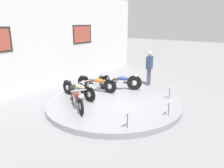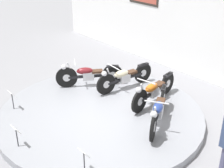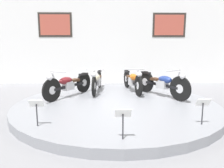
{
  "view_description": "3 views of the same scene",
  "coord_description": "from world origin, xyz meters",
  "px_view_note": "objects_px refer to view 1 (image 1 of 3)",
  "views": [
    {
      "loc": [
        -6.47,
        -4.76,
        3.21
      ],
      "look_at": [
        0.04,
        0.11,
        0.85
      ],
      "focal_mm": 35.0,
      "sensor_mm": 36.0,
      "label": 1
    },
    {
      "loc": [
        5.4,
        -4.26,
        4.29
      ],
      "look_at": [
        0.24,
        0.18,
        0.99
      ],
      "focal_mm": 50.0,
      "sensor_mm": 36.0,
      "label": 2
    },
    {
      "loc": [
        -0.25,
        -5.54,
        1.69
      ],
      "look_at": [
        -0.12,
        -0.07,
        0.69
      ],
      "focal_mm": 35.0,
      "sensor_mm": 36.0,
      "label": 3
    }
  ],
  "objects_px": {
    "motorcycle_maroon": "(77,98)",
    "info_placard_front_centre": "(169,105)",
    "motorcycle_blue": "(120,81)",
    "info_placard_front_right": "(170,90)",
    "motorcycle_cream": "(79,89)",
    "visitor_standing": "(149,66)",
    "info_placard_front_left": "(128,116)",
    "motorcycle_orange": "(97,83)"
  },
  "relations": [
    {
      "from": "motorcycle_blue",
      "to": "info_placard_front_right",
      "type": "relative_size",
      "value": 3.39
    },
    {
      "from": "motorcycle_maroon",
      "to": "info_placard_front_right",
      "type": "distance_m",
      "value": 3.69
    },
    {
      "from": "motorcycle_blue",
      "to": "motorcycle_maroon",
      "type": "bearing_deg",
      "value": -179.95
    },
    {
      "from": "motorcycle_orange",
      "to": "visitor_standing",
      "type": "xyz_separation_m",
      "value": [
        2.82,
        -1.08,
        0.44
      ]
    },
    {
      "from": "motorcycle_maroon",
      "to": "motorcycle_blue",
      "type": "xyz_separation_m",
      "value": [
        2.72,
        0.0,
        0.02
      ]
    },
    {
      "from": "info_placard_front_left",
      "to": "info_placard_front_centre",
      "type": "relative_size",
      "value": 1.0
    },
    {
      "from": "motorcycle_blue",
      "to": "info_placard_front_left",
      "type": "relative_size",
      "value": 3.39
    },
    {
      "from": "motorcycle_maroon",
      "to": "visitor_standing",
      "type": "distance_m",
      "value": 4.79
    },
    {
      "from": "motorcycle_orange",
      "to": "visitor_standing",
      "type": "relative_size",
      "value": 1.11
    },
    {
      "from": "motorcycle_maroon",
      "to": "info_placard_front_centre",
      "type": "height_order",
      "value": "motorcycle_maroon"
    },
    {
      "from": "motorcycle_blue",
      "to": "visitor_standing",
      "type": "height_order",
      "value": "visitor_standing"
    },
    {
      "from": "info_placard_front_left",
      "to": "info_placard_front_centre",
      "type": "height_order",
      "value": "same"
    },
    {
      "from": "info_placard_front_right",
      "to": "motorcycle_orange",
      "type": "bearing_deg",
      "value": 108.21
    },
    {
      "from": "motorcycle_blue",
      "to": "motorcycle_orange",
      "type": "bearing_deg",
      "value": 138.73
    },
    {
      "from": "motorcycle_cream",
      "to": "info_placard_front_centre",
      "type": "xyz_separation_m",
      "value": [
        0.57,
        -3.58,
        -0.01
      ]
    },
    {
      "from": "info_placard_front_left",
      "to": "motorcycle_blue",
      "type": "bearing_deg",
      "value": 38.04
    },
    {
      "from": "motorcycle_maroon",
      "to": "info_placard_front_left",
      "type": "height_order",
      "value": "motorcycle_maroon"
    },
    {
      "from": "visitor_standing",
      "to": "motorcycle_maroon",
      "type": "bearing_deg",
      "value": 175.31
    },
    {
      "from": "motorcycle_cream",
      "to": "info_placard_front_left",
      "type": "distance_m",
      "value": 3.13
    },
    {
      "from": "visitor_standing",
      "to": "motorcycle_orange",
      "type": "bearing_deg",
      "value": 158.95
    },
    {
      "from": "motorcycle_cream",
      "to": "motorcycle_orange",
      "type": "height_order",
      "value": "motorcycle_orange"
    },
    {
      "from": "motorcycle_maroon",
      "to": "visitor_standing",
      "type": "bearing_deg",
      "value": -4.69
    },
    {
      "from": "info_placard_front_right",
      "to": "info_placard_front_centre",
      "type": "bearing_deg",
      "value": -158.31
    },
    {
      "from": "info_placard_front_left",
      "to": "info_placard_front_right",
      "type": "distance_m",
      "value": 3.1
    },
    {
      "from": "motorcycle_cream",
      "to": "visitor_standing",
      "type": "bearing_deg",
      "value": -15.3
    },
    {
      "from": "motorcycle_maroon",
      "to": "info_placard_front_left",
      "type": "xyz_separation_m",
      "value": [
        -0.19,
        -2.27,
        -0.01
      ]
    },
    {
      "from": "motorcycle_blue",
      "to": "info_placard_front_centre",
      "type": "xyz_separation_m",
      "value": [
        -1.36,
        -2.89,
        -0.03
      ]
    },
    {
      "from": "visitor_standing",
      "to": "motorcycle_cream",
      "type": "bearing_deg",
      "value": 164.7
    },
    {
      "from": "motorcycle_cream",
      "to": "info_placard_front_centre",
      "type": "height_order",
      "value": "motorcycle_cream"
    },
    {
      "from": "motorcycle_orange",
      "to": "info_placard_front_right",
      "type": "relative_size",
      "value": 3.81
    },
    {
      "from": "motorcycle_maroon",
      "to": "motorcycle_cream",
      "type": "distance_m",
      "value": 1.05
    },
    {
      "from": "motorcycle_maroon",
      "to": "motorcycle_blue",
      "type": "relative_size",
      "value": 0.98
    },
    {
      "from": "info_placard_front_right",
      "to": "motorcycle_maroon",
      "type": "bearing_deg",
      "value": 142.0
    },
    {
      "from": "motorcycle_blue",
      "to": "info_placard_front_centre",
      "type": "distance_m",
      "value": 3.2
    },
    {
      "from": "motorcycle_maroon",
      "to": "info_placard_front_right",
      "type": "height_order",
      "value": "motorcycle_maroon"
    },
    {
      "from": "motorcycle_cream",
      "to": "info_placard_front_right",
      "type": "bearing_deg",
      "value": -54.48
    },
    {
      "from": "info_placard_front_centre",
      "to": "motorcycle_maroon",
      "type": "bearing_deg",
      "value": 115.23
    },
    {
      "from": "info_placard_front_centre",
      "to": "motorcycle_orange",
      "type": "bearing_deg",
      "value": 80.93
    },
    {
      "from": "motorcycle_cream",
      "to": "info_placard_front_centre",
      "type": "distance_m",
      "value": 3.63
    },
    {
      "from": "info_placard_front_right",
      "to": "motorcycle_cream",
      "type": "bearing_deg",
      "value": 125.52
    },
    {
      "from": "motorcycle_cream",
      "to": "info_placard_front_left",
      "type": "height_order",
      "value": "motorcycle_cream"
    },
    {
      "from": "motorcycle_cream",
      "to": "motorcycle_blue",
      "type": "height_order",
      "value": "motorcycle_blue"
    }
  ]
}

